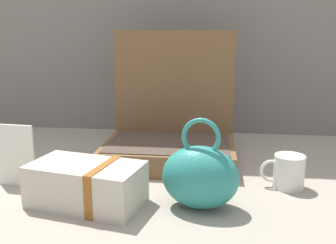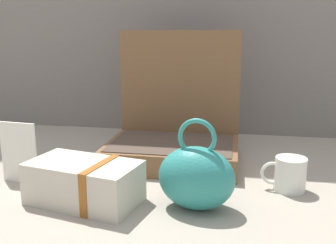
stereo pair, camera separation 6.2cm
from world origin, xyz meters
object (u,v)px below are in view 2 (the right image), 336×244
coffee_mug (289,174)px  cream_toiletry_bag (85,183)px  open_suitcase (175,131)px  teal_pouch_handbag (196,177)px  info_card_left (19,153)px

coffee_mug → cream_toiletry_bag: bearing=-161.7°
cream_toiletry_bag → coffee_mug: cream_toiletry_bag is taller
open_suitcase → cream_toiletry_bag: open_suitcase is taller
cream_toiletry_bag → teal_pouch_handbag: bearing=3.3°
teal_pouch_handbag → info_card_left: size_ratio=1.28×
coffee_mug → info_card_left: bearing=-174.3°
teal_pouch_handbag → cream_toiletry_bag: size_ratio=0.75×
teal_pouch_handbag → coffee_mug: 0.28m
open_suitcase → coffee_mug: open_suitcase is taller
teal_pouch_handbag → coffee_mug: bearing=33.0°
cream_toiletry_bag → info_card_left: (-0.23, 0.09, 0.03)m
coffee_mug → info_card_left: info_card_left is taller
open_suitcase → teal_pouch_handbag: bearing=-72.8°
coffee_mug → info_card_left: size_ratio=0.69×
cream_toiletry_bag → coffee_mug: size_ratio=2.48×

